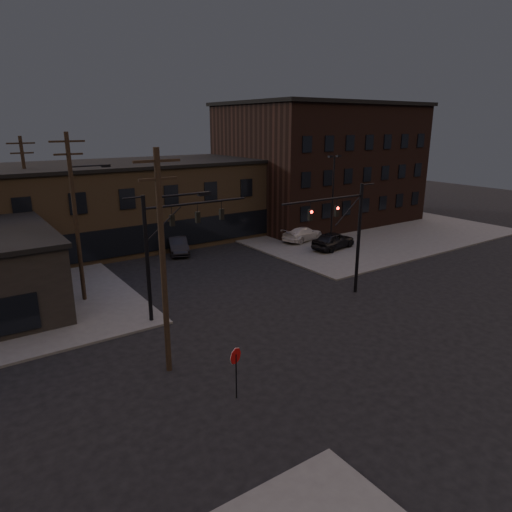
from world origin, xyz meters
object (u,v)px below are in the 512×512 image
Objects in this scene: parked_car_lot_a at (333,240)px; parked_car_lot_b at (303,233)px; car_crossing at (178,245)px; stop_sign at (236,361)px; traffic_signal_near at (348,229)px; traffic_signal_far at (166,242)px.

parked_car_lot_b is at bearing -4.99° from parked_car_lot_a.
parked_car_lot_b is at bearing 3.50° from car_crossing.
traffic_signal_near is at bearing 25.90° from stop_sign.
parked_car_lot_a reaches higher than parked_car_lot_b.
parked_car_lot_a is at bearing 36.76° from stop_sign.
parked_car_lot_a is at bearing 16.44° from traffic_signal_far.
traffic_signal_far is 21.21m from parked_car_lot_a.
traffic_signal_far is 1.60× the size of parked_car_lot_a.
traffic_signal_near is at bearing -16.17° from traffic_signal_far.
traffic_signal_far is 10.55m from stop_sign.
car_crossing is at bearing 70.74° from stop_sign.
car_crossing is at bearing 106.68° from traffic_signal_near.
traffic_signal_far is at bearing 163.83° from traffic_signal_near.
traffic_signal_near is at bearing 130.29° from parked_car_lot_a.
parked_car_lot_a is at bearing -11.85° from car_crossing.
traffic_signal_far is (-12.07, 3.50, 0.08)m from traffic_signal_near.
traffic_signal_near and traffic_signal_far have the same top height.
car_crossing is (-12.67, 3.45, -0.09)m from parked_car_lot_b.
stop_sign reaches higher than car_crossing.
parked_car_lot_b reaches higher than car_crossing.
traffic_signal_far reaches higher than car_crossing.
traffic_signal_near is 16.10m from parked_car_lot_b.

